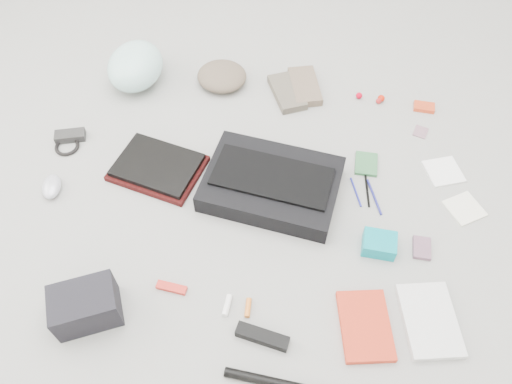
# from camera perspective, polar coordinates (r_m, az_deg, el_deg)

# --- Properties ---
(ground_plane) EXTENTS (4.00, 4.00, 0.00)m
(ground_plane) POSITION_cam_1_polar(r_m,az_deg,el_deg) (1.77, -0.00, -0.96)
(ground_plane) COLOR gray
(messenger_bag) EXTENTS (0.52, 0.42, 0.08)m
(messenger_bag) POSITION_cam_1_polar(r_m,az_deg,el_deg) (1.77, 1.80, 0.90)
(messenger_bag) COLOR black
(messenger_bag) RESTS_ON ground_plane
(bag_flap) EXTENTS (0.44, 0.27, 0.01)m
(bag_flap) POSITION_cam_1_polar(r_m,az_deg,el_deg) (1.73, 1.84, 1.79)
(bag_flap) COLOR black
(bag_flap) RESTS_ON messenger_bag
(laptop_sleeve) EXTENTS (0.37, 0.32, 0.02)m
(laptop_sleeve) POSITION_cam_1_polar(r_m,az_deg,el_deg) (1.88, -11.13, 2.66)
(laptop_sleeve) COLOR black
(laptop_sleeve) RESTS_ON ground_plane
(laptop) EXTENTS (0.34, 0.29, 0.02)m
(laptop) POSITION_cam_1_polar(r_m,az_deg,el_deg) (1.87, -11.23, 3.06)
(laptop) COLOR black
(laptop) RESTS_ON laptop_sleeve
(bike_helmet) EXTENTS (0.26, 0.31, 0.17)m
(bike_helmet) POSITION_cam_1_polar(r_m,az_deg,el_deg) (2.20, -13.62, 13.81)
(bike_helmet) COLOR #C0F8F5
(bike_helmet) RESTS_ON ground_plane
(beanie) EXTENTS (0.26, 0.25, 0.07)m
(beanie) POSITION_cam_1_polar(r_m,az_deg,el_deg) (2.17, -3.92, 13.07)
(beanie) COLOR brown
(beanie) RESTS_ON ground_plane
(mitten_left) EXTENTS (0.18, 0.24, 0.03)m
(mitten_left) POSITION_cam_1_polar(r_m,az_deg,el_deg) (2.13, 3.57, 11.30)
(mitten_left) COLOR #5B5448
(mitten_left) RESTS_ON ground_plane
(mitten_right) EXTENTS (0.15, 0.24, 0.03)m
(mitten_right) POSITION_cam_1_polar(r_m,az_deg,el_deg) (2.16, 5.59, 11.94)
(mitten_right) COLOR #6F5C4B
(mitten_right) RESTS_ON ground_plane
(power_brick) EXTENTS (0.12, 0.08, 0.03)m
(power_brick) POSITION_cam_1_polar(r_m,az_deg,el_deg) (2.08, -20.47, 6.04)
(power_brick) COLOR black
(power_brick) RESTS_ON ground_plane
(cable_coil) EXTENTS (0.11, 0.11, 0.01)m
(cable_coil) POSITION_cam_1_polar(r_m,az_deg,el_deg) (2.06, -20.79, 4.89)
(cable_coil) COLOR black
(cable_coil) RESTS_ON ground_plane
(mouse) EXTENTS (0.08, 0.12, 0.04)m
(mouse) POSITION_cam_1_polar(r_m,az_deg,el_deg) (1.93, -22.33, 0.58)
(mouse) COLOR #B4B5C6
(mouse) RESTS_ON ground_plane
(camera_bag) EXTENTS (0.22, 0.19, 0.12)m
(camera_bag) POSITION_cam_1_polar(r_m,az_deg,el_deg) (1.59, -18.91, -12.21)
(camera_bag) COLOR black
(camera_bag) RESTS_ON ground_plane
(multitool) EXTENTS (0.10, 0.04, 0.02)m
(multitool) POSITION_cam_1_polar(r_m,az_deg,el_deg) (1.62, -9.63, -10.72)
(multitool) COLOR red
(multitool) RESTS_ON ground_plane
(toiletry_tube_white) EXTENTS (0.03, 0.07, 0.02)m
(toiletry_tube_white) POSITION_cam_1_polar(r_m,az_deg,el_deg) (1.57, -3.31, -12.79)
(toiletry_tube_white) COLOR white
(toiletry_tube_white) RESTS_ON ground_plane
(toiletry_tube_orange) EXTENTS (0.02, 0.06, 0.02)m
(toiletry_tube_orange) POSITION_cam_1_polar(r_m,az_deg,el_deg) (1.56, -0.92, -13.09)
(toiletry_tube_orange) COLOR orange
(toiletry_tube_orange) RESTS_ON ground_plane
(u_lock) EXTENTS (0.16, 0.08, 0.03)m
(u_lock) POSITION_cam_1_polar(r_m,az_deg,el_deg) (1.52, 0.73, -16.20)
(u_lock) COLOR black
(u_lock) RESTS_ON ground_plane
(bike_pump) EXTENTS (0.30, 0.07, 0.03)m
(bike_pump) POSITION_cam_1_polar(r_m,az_deg,el_deg) (1.49, 2.40, -20.99)
(bike_pump) COLOR black
(bike_pump) RESTS_ON ground_plane
(book_red) EXTENTS (0.17, 0.23, 0.02)m
(book_red) POSITION_cam_1_polar(r_m,az_deg,el_deg) (1.57, 12.37, -14.70)
(book_red) COLOR red
(book_red) RESTS_ON ground_plane
(book_white) EXTENTS (0.19, 0.25, 0.02)m
(book_white) POSITION_cam_1_polar(r_m,az_deg,el_deg) (1.63, 19.21, -13.68)
(book_white) COLOR silver
(book_white) RESTS_ON ground_plane
(notepad) EXTENTS (0.09, 0.12, 0.01)m
(notepad) POSITION_cam_1_polar(r_m,az_deg,el_deg) (1.91, 12.48, 3.16)
(notepad) COLOR #2E633A
(notepad) RESTS_ON ground_plane
(pen_blue) EXTENTS (0.04, 0.13, 0.01)m
(pen_blue) POSITION_cam_1_polar(r_m,az_deg,el_deg) (1.83, 11.35, -0.00)
(pen_blue) COLOR navy
(pen_blue) RESTS_ON ground_plane
(pen_black) EXTENTS (0.01, 0.14, 0.01)m
(pen_black) POSITION_cam_1_polar(r_m,az_deg,el_deg) (1.84, 12.60, 0.14)
(pen_black) COLOR black
(pen_black) RESTS_ON ground_plane
(pen_navy) EXTENTS (0.05, 0.15, 0.01)m
(pen_navy) POSITION_cam_1_polar(r_m,az_deg,el_deg) (1.83, 13.36, -0.55)
(pen_navy) COLOR navy
(pen_navy) RESTS_ON ground_plane
(accordion_wallet) EXTENTS (0.12, 0.10, 0.05)m
(accordion_wallet) POSITION_cam_1_polar(r_m,az_deg,el_deg) (1.69, 13.89, -5.79)
(accordion_wallet) COLOR #0590A0
(accordion_wallet) RESTS_ON ground_plane
(card_deck) EXTENTS (0.07, 0.09, 0.02)m
(card_deck) POSITION_cam_1_polar(r_m,az_deg,el_deg) (1.75, 18.42, -6.10)
(card_deck) COLOR #79546A
(card_deck) RESTS_ON ground_plane
(napkin_top) EXTENTS (0.15, 0.15, 0.01)m
(napkin_top) POSITION_cam_1_polar(r_m,az_deg,el_deg) (1.98, 20.64, 2.22)
(napkin_top) COLOR white
(napkin_top) RESTS_ON ground_plane
(napkin_bottom) EXTENTS (0.15, 0.15, 0.01)m
(napkin_bottom) POSITION_cam_1_polar(r_m,az_deg,el_deg) (1.90, 22.72, -1.74)
(napkin_bottom) COLOR white
(napkin_bottom) RESTS_ON ground_plane
(lollipop_a) EXTENTS (0.03, 0.03, 0.03)m
(lollipop_a) POSITION_cam_1_polar(r_m,az_deg,el_deg) (2.16, 11.70, 10.74)
(lollipop_a) COLOR #C2001A
(lollipop_a) RESTS_ON ground_plane
(lollipop_b) EXTENTS (0.03, 0.03, 0.02)m
(lollipop_b) POSITION_cam_1_polar(r_m,az_deg,el_deg) (2.15, 13.84, 10.06)
(lollipop_b) COLOR #A71B1B
(lollipop_b) RESTS_ON ground_plane
(lollipop_c) EXTENTS (0.04, 0.04, 0.03)m
(lollipop_c) POSITION_cam_1_polar(r_m,az_deg,el_deg) (2.16, 14.11, 10.34)
(lollipop_c) COLOR red
(lollipop_c) RESTS_ON ground_plane
(altoids_tin) EXTENTS (0.09, 0.06, 0.02)m
(altoids_tin) POSITION_cam_1_polar(r_m,az_deg,el_deg) (2.18, 18.66, 9.19)
(altoids_tin) COLOR red
(altoids_tin) RESTS_ON ground_plane
(stamp_sheet) EXTENTS (0.07, 0.08, 0.00)m
(stamp_sheet) POSITION_cam_1_polar(r_m,az_deg,el_deg) (2.09, 18.29, 6.54)
(stamp_sheet) COLOR gray
(stamp_sheet) RESTS_ON ground_plane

